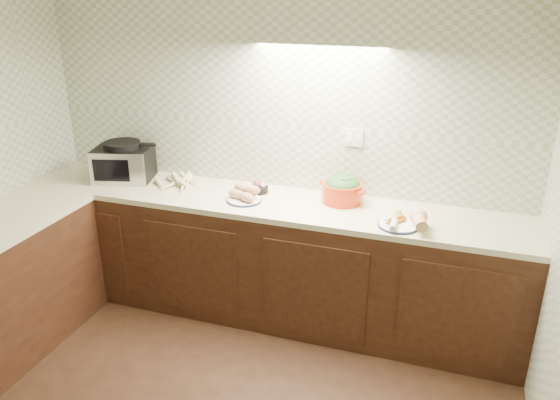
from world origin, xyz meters
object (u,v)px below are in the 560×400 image
(toaster_oven, at_px, (123,162))
(sweet_potato_plate, at_px, (245,195))
(onion_bowl, at_px, (259,188))
(dutch_oven, at_px, (342,189))
(parsnip_pile, at_px, (175,180))
(veg_plate, at_px, (408,220))

(toaster_oven, height_order, sweet_potato_plate, toaster_oven)
(toaster_oven, xyz_separation_m, onion_bowl, (1.08, 0.07, -0.10))
(sweet_potato_plate, distance_m, onion_bowl, 0.18)
(onion_bowl, bearing_deg, dutch_oven, 1.40)
(parsnip_pile, relative_size, sweet_potato_plate, 1.30)
(parsnip_pile, distance_m, sweet_potato_plate, 0.65)
(parsnip_pile, relative_size, veg_plate, 1.05)
(onion_bowl, bearing_deg, parsnip_pile, -177.46)
(veg_plate, bearing_deg, onion_bowl, 166.89)
(parsnip_pile, bearing_deg, sweet_potato_plate, -13.43)
(toaster_oven, height_order, onion_bowl, toaster_oven)
(sweet_potato_plate, bearing_deg, veg_plate, -3.72)
(toaster_oven, distance_m, onion_bowl, 1.08)
(parsnip_pile, bearing_deg, dutch_oven, 2.00)
(toaster_oven, bearing_deg, parsnip_pile, -10.01)
(dutch_oven, height_order, veg_plate, dutch_oven)
(parsnip_pile, xyz_separation_m, dutch_oven, (1.27, 0.04, 0.06))
(toaster_oven, bearing_deg, veg_plate, -19.98)
(dutch_oven, relative_size, veg_plate, 1.17)
(onion_bowl, distance_m, dutch_oven, 0.61)
(sweet_potato_plate, xyz_separation_m, dutch_oven, (0.64, 0.19, 0.05))
(toaster_oven, distance_m, veg_plate, 2.17)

